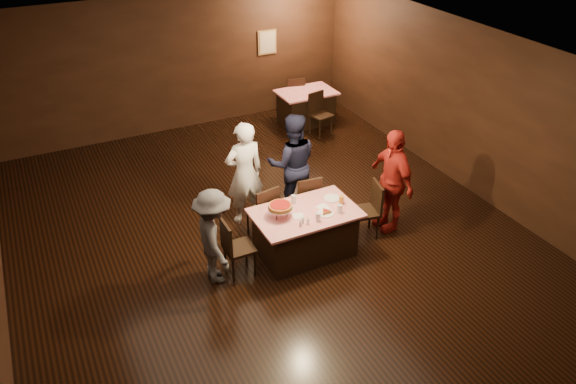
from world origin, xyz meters
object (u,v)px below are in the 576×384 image
object	(u,v)px
chair_back_far	(294,95)
pizza_stand	(280,207)
diner_red_shirt	(391,180)
glass_back	(294,199)
glass_front_right	(340,209)
chair_far_left	(262,210)
glass_front_left	(318,217)
back_table	(306,107)
chair_far_right	(305,199)
diner_white_jacket	(245,174)
chair_end_right	(365,210)
plate_empty	(332,198)
glass_amber	(341,200)
chair_end_left	(239,247)
main_table	(305,233)
diner_navy_hoodie	(292,164)
chair_back_near	(321,115)
diner_grey_knit	(214,237)

from	to	relation	value
chair_back_far	pizza_stand	size ratio (longest dim) A/B	2.50
diner_red_shirt	glass_back	distance (m)	1.67
diner_red_shirt	glass_back	size ratio (longest dim) A/B	12.73
glass_front_right	chair_far_left	bearing A→B (deg)	130.36
glass_front_left	glass_front_right	distance (m)	0.40
back_table	chair_far_right	bearing A→B (deg)	-118.29
diner_white_jacket	pizza_stand	xyz separation A→B (m)	(0.06, -1.23, 0.04)
chair_end_right	plate_empty	xyz separation A→B (m)	(-0.55, 0.15, 0.30)
glass_amber	chair_end_left	bearing A→B (deg)	178.32
main_table	diner_white_jacket	xyz separation A→B (m)	(-0.46, 1.28, 0.53)
main_table	diner_red_shirt	bearing A→B (deg)	1.64
glass_back	diner_red_shirt	bearing A→B (deg)	-8.75
chair_far_left	glass_front_right	world-z (taller)	chair_far_left
chair_far_right	diner_navy_hoodie	bearing A→B (deg)	-85.35
chair_end_right	diner_navy_hoodie	xyz separation A→B (m)	(-0.70, 1.24, 0.43)
chair_far_right	plate_empty	size ratio (longest dim) A/B	3.80
chair_end_left	chair_back_near	xyz separation A→B (m)	(3.47, 3.71, 0.00)
chair_end_left	chair_end_right	world-z (taller)	same
diner_white_jacket	diner_red_shirt	world-z (taller)	diner_white_jacket
chair_far_right	pizza_stand	world-z (taller)	pizza_stand
chair_back_near	pizza_stand	world-z (taller)	pizza_stand
diner_grey_knit	diner_red_shirt	distance (m)	3.07
diner_white_jacket	diner_grey_knit	xyz separation A→B (m)	(-1.00, -1.25, -0.16)
diner_white_jacket	glass_front_left	distance (m)	1.66
pizza_stand	glass_back	bearing A→B (deg)	35.54
chair_back_far	glass_front_left	world-z (taller)	chair_back_far
pizza_stand	chair_back_far	bearing A→B (deg)	60.82
chair_far_right	glass_front_right	xyz separation A→B (m)	(0.05, -1.00, 0.37)
chair_back_near	diner_navy_hoodie	world-z (taller)	diner_navy_hoodie
chair_far_left	plate_empty	world-z (taller)	chair_far_left
chair_far_right	glass_back	world-z (taller)	chair_far_right
diner_red_shirt	pizza_stand	world-z (taller)	diner_red_shirt
chair_far_left	glass_amber	world-z (taller)	chair_far_left
glass_front_left	chair_end_right	bearing A→B (deg)	15.95
pizza_stand	chair_end_right	bearing A→B (deg)	-1.91
back_table	glass_amber	bearing A→B (deg)	-111.65
chair_end_right	diner_white_jacket	world-z (taller)	diner_white_jacket
chair_back_near	glass_front_right	size ratio (longest dim) A/B	6.79
chair_far_left	chair_back_near	bearing A→B (deg)	-142.35
diner_red_shirt	diner_grey_knit	bearing A→B (deg)	-89.22
chair_back_near	glass_back	distance (m)	4.20
pizza_stand	plate_empty	distance (m)	0.97
chair_far_left	glass_amber	xyz separation A→B (m)	(1.00, -0.80, 0.37)
chair_back_far	back_table	bearing A→B (deg)	103.40
back_table	diner_navy_hoodie	bearing A→B (deg)	-121.82
pizza_stand	plate_empty	bearing A→B (deg)	6.01
chair_end_right	chair_far_left	bearing A→B (deg)	-104.70
main_table	chair_end_left	xyz separation A→B (m)	(-1.10, 0.00, 0.09)
chair_far_left	chair_far_right	distance (m)	0.80
chair_end_right	diner_white_jacket	xyz separation A→B (m)	(-1.56, 1.28, 0.44)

